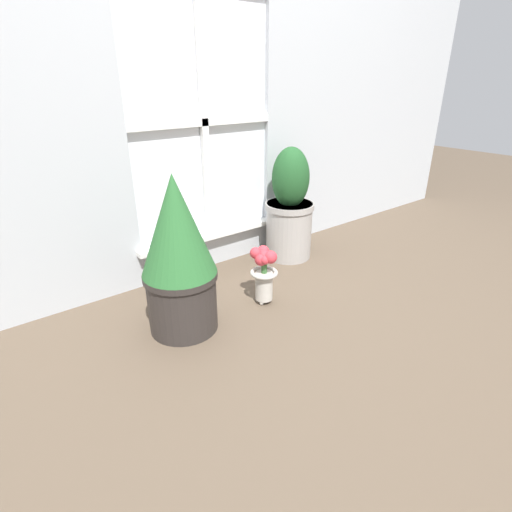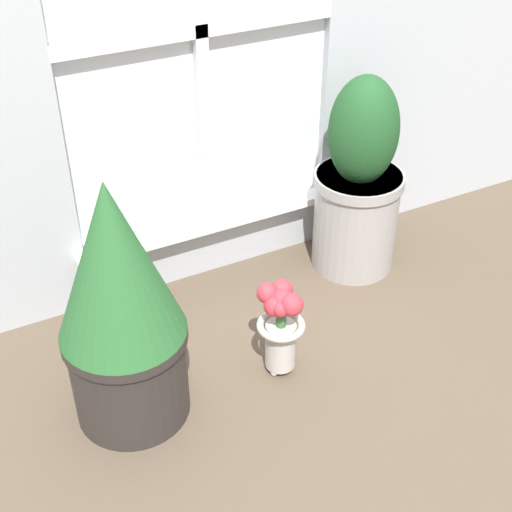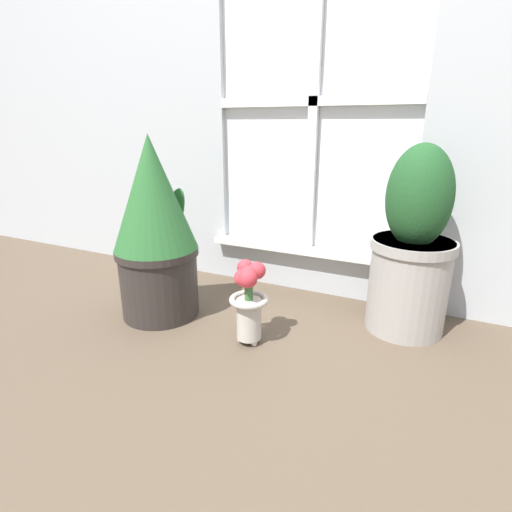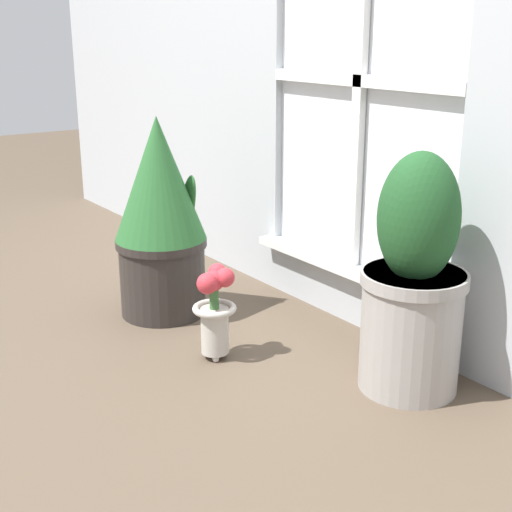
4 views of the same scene
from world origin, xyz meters
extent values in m
plane|color=brown|center=(0.00, 0.00, 0.00)|extent=(10.00, 10.00, 0.00)
cube|color=#B2B7BC|center=(0.00, 0.66, 0.10)|extent=(0.80, 0.05, 0.20)
cube|color=white|center=(0.00, 0.67, 0.77)|extent=(0.80, 0.02, 1.15)
cube|color=white|center=(0.00, 0.64, 0.77)|extent=(0.04, 0.02, 1.15)
cube|color=white|center=(0.00, 0.64, 0.77)|extent=(0.80, 0.02, 0.04)
cube|color=white|center=(0.00, 0.61, 0.19)|extent=(0.86, 0.06, 0.02)
cylinder|color=#2D2826|center=(-0.42, 0.18, 0.13)|extent=(0.28, 0.28, 0.26)
cylinder|color=#2D2826|center=(-0.42, 0.18, 0.25)|extent=(0.30, 0.30, 0.03)
cylinder|color=#38281E|center=(-0.42, 0.18, 0.26)|extent=(0.26, 0.26, 0.01)
cone|color=#28602D|center=(-0.42, 0.18, 0.46)|extent=(0.30, 0.30, 0.40)
ellipsoid|color=#28602D|center=(-0.42, 0.28, 0.36)|extent=(0.17, 0.04, 0.24)
cylinder|color=#9E9993|center=(0.42, 0.46, 0.16)|extent=(0.26, 0.26, 0.33)
cylinder|color=#9E9993|center=(0.42, 0.46, 0.31)|extent=(0.28, 0.28, 0.03)
cylinder|color=#38281E|center=(0.42, 0.46, 0.32)|extent=(0.24, 0.24, 0.01)
ellipsoid|color=#1E4C23|center=(0.42, 0.46, 0.47)|extent=(0.21, 0.21, 0.34)
ellipsoid|color=#1E4C23|center=(0.46, 0.53, 0.40)|extent=(0.12, 0.08, 0.16)
sphere|color=#BCB7AD|center=(-0.03, 0.17, 0.01)|extent=(0.02, 0.02, 0.02)
sphere|color=#BCB7AD|center=(-0.05, 0.12, 0.01)|extent=(0.02, 0.02, 0.02)
sphere|color=#BCB7AD|center=(0.00, 0.12, 0.01)|extent=(0.02, 0.02, 0.02)
cylinder|color=#BCB7AD|center=(-0.03, 0.14, 0.09)|extent=(0.08, 0.08, 0.14)
torus|color=#BCB7AD|center=(-0.03, 0.14, 0.15)|extent=(0.13, 0.13, 0.02)
cylinder|color=#386633|center=(-0.03, 0.14, 0.19)|extent=(0.03, 0.03, 0.08)
sphere|color=#C6333D|center=(-0.03, 0.14, 0.24)|extent=(0.06, 0.06, 0.06)
sphere|color=#C6333D|center=(-0.01, 0.16, 0.25)|extent=(0.06, 0.06, 0.06)
sphere|color=#C6333D|center=(-0.05, 0.16, 0.25)|extent=(0.05, 0.05, 0.05)
sphere|color=#C6333D|center=(-0.05, 0.14, 0.23)|extent=(0.06, 0.06, 0.06)
sphere|color=#C6333D|center=(-0.04, 0.11, 0.23)|extent=(0.04, 0.04, 0.04)
sphere|color=#C6333D|center=(-0.01, 0.11, 0.24)|extent=(0.06, 0.06, 0.06)
camera|label=1|loc=(-1.06, -1.13, 0.98)|focal=28.00mm
camera|label=2|loc=(-0.73, -1.08, 1.37)|focal=50.00mm
camera|label=3|loc=(0.50, -0.91, 0.69)|focal=28.00mm
camera|label=4|loc=(1.59, -0.87, 0.92)|focal=50.00mm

